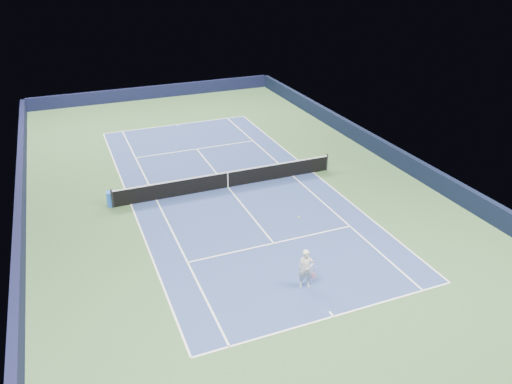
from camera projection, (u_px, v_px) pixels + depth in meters
name	position (u px, v px, depth m)	size (l,w,h in m)	color
ground	(228.00, 187.00, 28.44)	(40.00, 40.00, 0.00)	#34562F
wall_far	(155.00, 92.00, 44.61)	(22.00, 0.35, 1.10)	black
wall_right	(388.00, 152.00, 31.85)	(0.35, 40.00, 1.10)	black
wall_left	(20.00, 214.00, 24.53)	(0.35, 40.00, 1.10)	black
court_surface	(228.00, 187.00, 28.44)	(10.97, 23.77, 0.01)	navy
baseline_far	(177.00, 125.00, 38.28)	(10.97, 0.08, 0.00)	white
baseline_near	(333.00, 316.00, 18.59)	(10.97, 0.08, 0.00)	white
sideline_doubles_right	(313.00, 172.00, 30.29)	(0.08, 23.77, 0.00)	white
sideline_doubles_left	(131.00, 204.00, 26.58)	(0.08, 23.77, 0.00)	white
sideline_singles_right	(293.00, 176.00, 29.83)	(0.08, 23.77, 0.00)	white
sideline_singles_left	(156.00, 200.00, 27.04)	(0.08, 23.77, 0.00)	white
service_line_far	(197.00, 149.00, 33.73)	(8.23, 0.08, 0.00)	white
service_line_near	(274.00, 243.00, 23.13)	(8.23, 0.08, 0.00)	white
center_service_line	(228.00, 187.00, 28.43)	(0.08, 12.80, 0.00)	white
center_mark_far	(177.00, 125.00, 38.15)	(0.08, 0.30, 0.00)	white
center_mark_near	(331.00, 314.00, 18.72)	(0.08, 0.30, 0.00)	white
tennis_net	(228.00, 179.00, 28.21)	(12.90, 0.10, 1.07)	black
sponsor_cube	(112.00, 199.00, 26.30)	(0.59, 0.51, 0.81)	blue
tennis_player	(306.00, 269.00, 19.87)	(0.83, 1.33, 2.70)	silver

